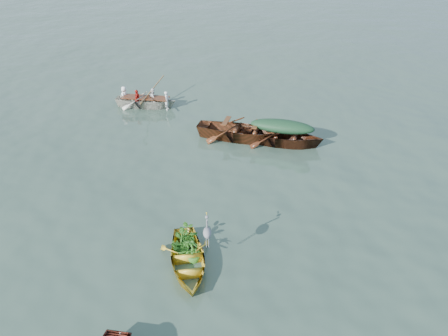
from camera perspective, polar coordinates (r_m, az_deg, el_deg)
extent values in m
plane|color=#395042|center=(12.61, -3.22, -9.88)|extent=(140.00, 140.00, 0.00)
imported|color=gold|center=(11.94, -4.75, -12.72)|extent=(1.69, 3.30, 0.86)
imported|color=#44260F|center=(17.84, 7.45, 3.09)|extent=(4.85, 2.83, 1.10)
imported|color=brown|center=(18.08, 2.22, 3.74)|extent=(5.35, 3.15, 1.24)
imported|color=beige|center=(21.54, -10.11, 7.86)|extent=(4.25, 2.08, 0.96)
ellipsoid|color=#143220|center=(17.48, 7.62, 5.44)|extent=(2.67, 1.56, 0.52)
imported|color=#1F641A|center=(11.88, -5.02, -8.34)|extent=(0.79, 0.97, 0.60)
imported|color=silver|center=(21.23, -10.32, 10.00)|extent=(3.03, 1.70, 0.76)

